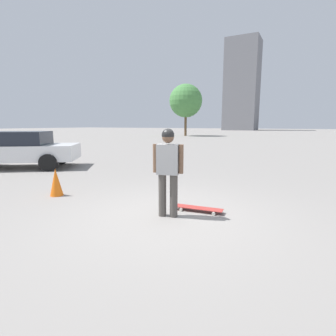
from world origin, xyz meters
TOP-DOWN VIEW (x-y plane):
  - ground_plane at (0.00, 0.00)m, footprint 220.00×220.00m
  - person at (0.00, 0.00)m, footprint 0.56×0.29m
  - skateboard at (-0.42, -0.52)m, footprint 0.99×0.34m
  - car_parked_near at (7.83, -2.22)m, footprint 4.71×4.08m
  - building_block_distant at (15.77, -77.55)m, footprint 9.33×8.27m
  - tree_distant at (14.05, -32.52)m, footprint 4.89×4.89m
  - traffic_cone at (3.09, -0.03)m, footprint 0.31×0.31m

SIDE VIEW (x-z plane):
  - ground_plane at x=0.00m, z-range 0.00..0.00m
  - skateboard at x=-0.42m, z-range 0.03..0.11m
  - traffic_cone at x=3.09m, z-range 0.00..0.67m
  - car_parked_near at x=7.83m, z-range 0.02..1.47m
  - person at x=0.00m, z-range 0.14..1.79m
  - tree_distant at x=14.05m, z-range 1.36..9.00m
  - building_block_distant at x=15.77m, z-range 0.00..26.17m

